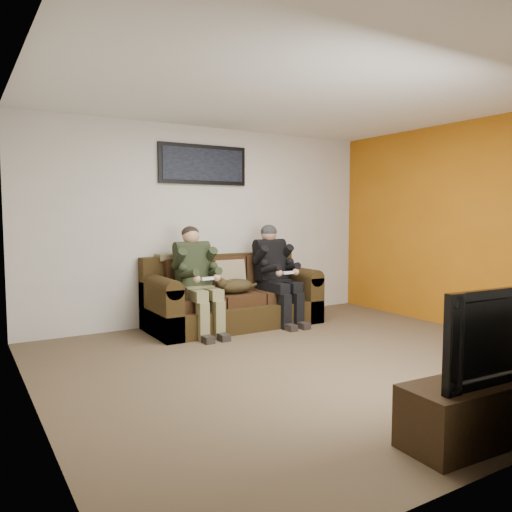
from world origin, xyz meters
TOP-DOWN VIEW (x-y plane):
  - floor at (0.00, 0.00)m, footprint 5.00×5.00m
  - ceiling at (0.00, 0.00)m, footprint 5.00×5.00m
  - wall_back at (0.00, 2.25)m, footprint 5.00×0.00m
  - wall_left at (-2.50, 0.00)m, footprint 0.00×4.50m
  - wall_right at (2.50, 0.00)m, footprint 0.00×4.50m
  - accent_wall_right at (2.49, 0.00)m, footprint 0.00×4.50m
  - sofa at (0.10, 1.83)m, footprint 2.21×0.96m
  - throw_pillow at (0.10, 1.87)m, footprint 0.42×0.20m
  - throw_blanket at (-0.57, 2.11)m, footprint 0.45×0.22m
  - person_left at (-0.47, 1.64)m, footprint 0.51×0.87m
  - person_right at (0.67, 1.64)m, footprint 0.51×0.86m
  - cat at (0.04, 1.63)m, footprint 0.66×0.26m
  - framed_poster at (-0.10, 2.22)m, footprint 1.25×0.05m
  - tv_stand at (-0.06, -1.95)m, footprint 1.27×0.47m
  - television at (-0.06, -1.95)m, footprint 1.05×0.19m

SIDE VIEW (x-z plane):
  - floor at x=0.00m, z-range 0.00..0.00m
  - tv_stand at x=-0.06m, z-range 0.00..0.39m
  - sofa at x=0.10m, z-range -0.11..0.79m
  - cat at x=0.04m, z-range 0.42..0.66m
  - throw_pillow at x=0.10m, z-range 0.43..0.85m
  - television at x=-0.06m, z-range 0.39..0.99m
  - person_left at x=-0.47m, z-range 0.08..1.38m
  - person_right at x=0.67m, z-range 0.08..1.39m
  - throw_blanket at x=-0.57m, z-range 0.87..0.95m
  - wall_back at x=0.00m, z-range -1.20..3.80m
  - wall_left at x=-2.50m, z-range -0.95..3.55m
  - wall_right at x=2.50m, z-range -0.95..3.55m
  - accent_wall_right at x=2.49m, z-range -0.95..3.55m
  - framed_poster at x=-0.10m, z-range 1.84..2.36m
  - ceiling at x=0.00m, z-range 2.60..2.60m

